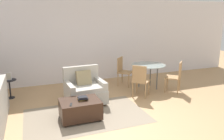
% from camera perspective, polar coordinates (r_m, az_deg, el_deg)
% --- Properties ---
extents(ground_plane, '(20.00, 20.00, 0.00)m').
position_cam_1_polar(ground_plane, '(4.54, 4.67, -14.64)').
color(ground_plane, tan).
extents(wall_back, '(12.00, 0.06, 2.75)m').
position_cam_1_polar(wall_back, '(7.38, -7.12, 7.60)').
color(wall_back, white).
rests_on(wall_back, ground_plane).
extents(area_rug, '(2.65, 1.66, 0.01)m').
position_cam_1_polar(area_rug, '(5.02, -6.67, -11.71)').
color(area_rug, gray).
rests_on(area_rug, ground_plane).
extents(armchair, '(0.98, 0.88, 0.91)m').
position_cam_1_polar(armchair, '(5.59, -7.12, -5.20)').
color(armchair, '#B2ADA3').
rests_on(armchair, ground_plane).
extents(ottoman, '(0.84, 0.64, 0.42)m').
position_cam_1_polar(ottoman, '(4.81, -8.32, -9.97)').
color(ottoman, '#382319').
rests_on(ottoman, ground_plane).
extents(book_stack, '(0.23, 0.18, 0.08)m').
position_cam_1_polar(book_stack, '(4.76, -7.65, -7.30)').
color(book_stack, gold).
rests_on(book_stack, ottoman).
extents(tv_remote_primary, '(0.08, 0.17, 0.01)m').
position_cam_1_polar(tv_remote_primary, '(4.55, -10.65, -8.86)').
color(tv_remote_primary, black).
rests_on(tv_remote_primary, ottoman).
extents(side_table, '(0.37, 0.37, 0.52)m').
position_cam_1_polar(side_table, '(6.48, -25.19, -3.67)').
color(side_table, black).
rests_on(side_table, ground_plane).
extents(picture_frame, '(0.14, 0.07, 0.20)m').
position_cam_1_polar(picture_frame, '(6.41, -25.42, -1.51)').
color(picture_frame, silver).
rests_on(picture_frame, side_table).
extents(dining_table, '(1.02, 1.02, 0.75)m').
position_cam_1_polar(dining_table, '(6.69, 9.48, 0.61)').
color(dining_table, '#8C9E99').
rests_on(dining_table, ground_plane).
extents(dining_chair_near_left, '(0.59, 0.59, 0.90)m').
position_cam_1_polar(dining_chair_near_left, '(5.95, 7.39, -2.31)').
color(dining_chair_near_left, tan).
rests_on(dining_chair_near_left, ground_plane).
extents(dining_chair_near_right, '(0.59, 0.59, 0.90)m').
position_cam_1_polar(dining_chair_near_right, '(6.57, 16.42, -1.23)').
color(dining_chair_near_right, tan).
rests_on(dining_chair_near_right, ground_plane).
extents(dining_chair_far_left, '(0.59, 0.59, 0.90)m').
position_cam_1_polar(dining_chair_far_left, '(6.97, 2.85, 0.16)').
color(dining_chair_far_left, tan).
rests_on(dining_chair_far_left, ground_plane).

